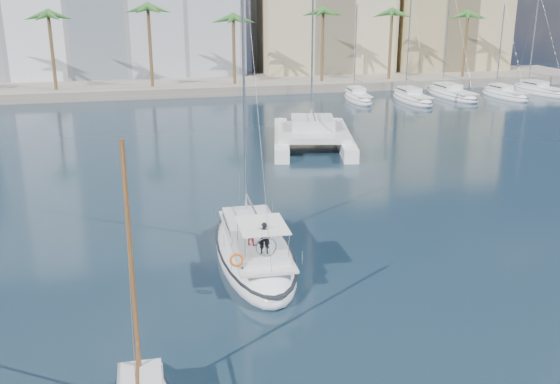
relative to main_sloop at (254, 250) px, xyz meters
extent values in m
plane|color=black|center=(2.11, -1.53, -0.53)|extent=(160.00, 160.00, 0.00)
cube|color=gray|center=(2.11, 59.47, 0.07)|extent=(120.00, 14.00, 1.20)
cube|color=beige|center=(24.11, 68.47, 9.47)|extent=(20.00, 14.00, 20.00)
cube|color=tan|center=(44.11, 66.47, 8.47)|extent=(18.00, 12.00, 18.00)
cylinder|color=brown|center=(2.11, 55.47, 4.72)|extent=(0.44, 0.44, 10.50)
sphere|color=#2E6425|center=(2.11, 55.47, 9.97)|extent=(3.60, 3.60, 3.60)
cylinder|color=brown|center=(36.11, 55.47, 4.72)|extent=(0.44, 0.44, 10.50)
sphere|color=#2E6425|center=(36.11, 55.47, 9.97)|extent=(3.60, 3.60, 3.60)
ellipsoid|color=white|center=(0.00, 0.00, -0.17)|extent=(3.98, 11.67, 2.40)
ellipsoid|color=black|center=(0.00, 0.00, 0.17)|extent=(4.02, 11.78, 0.18)
cube|color=silver|center=(0.00, -0.22, 0.74)|extent=(2.85, 8.75, 0.12)
cube|color=silver|center=(0.03, 1.12, 1.10)|extent=(2.58, 3.85, 0.60)
cube|color=black|center=(0.03, 1.12, 1.12)|extent=(2.59, 3.40, 0.14)
cylinder|color=#B7BABF|center=(0.07, 2.45, 8.39)|extent=(0.15, 0.15, 15.18)
cylinder|color=#B7BABF|center=(0.00, 0.11, 2.30)|extent=(0.23, 4.68, 0.11)
cube|color=silver|center=(-0.06, -2.44, 0.98)|extent=(2.27, 2.95, 0.36)
cube|color=white|center=(-0.06, -2.56, 2.35)|extent=(2.27, 2.95, 0.04)
torus|color=silver|center=(-0.09, -3.56, 1.65)|extent=(0.96, 0.08, 0.96)
torus|color=#DA540B|center=(-1.52, -3.97, 1.35)|extent=(0.63, 0.21, 0.64)
imported|color=black|center=(-0.09, -3.11, 1.92)|extent=(0.63, 0.49, 1.53)
imported|color=#B0201B|center=(-0.50, -1.94, 1.75)|extent=(0.73, 0.70, 1.18)
cylinder|color=brown|center=(-5.85, -10.71, 4.45)|extent=(0.15, 0.15, 8.19)
cylinder|color=brown|center=(-5.87, -12.05, 1.85)|extent=(0.15, 2.68, 0.11)
cube|color=white|center=(7.19, 24.38, 0.02)|extent=(4.14, 13.46, 1.10)
cube|color=white|center=(12.62, 23.16, 0.02)|extent=(4.14, 13.46, 1.10)
cube|color=silver|center=(9.75, 23.11, 0.77)|extent=(7.65, 8.61, 0.50)
cube|color=silver|center=(9.90, 23.77, 1.47)|extent=(4.52, 4.78, 1.00)
cube|color=black|center=(9.90, 23.77, 1.52)|extent=(4.42, 4.25, 0.18)
cylinder|color=#B7BABF|center=(10.35, 25.75, 9.99)|extent=(0.18, 0.18, 18.03)
ellipsoid|color=silver|center=(0.83, 4.89, 0.19)|extent=(0.24, 0.45, 0.21)
sphere|color=silver|center=(0.83, 5.11, 0.21)|extent=(0.12, 0.12, 0.12)
cube|color=gray|center=(0.51, 4.89, 0.22)|extent=(0.52, 0.19, 0.12)
cube|color=gray|center=(1.15, 4.89, 0.22)|extent=(0.52, 0.19, 0.12)
camera|label=1|loc=(-5.38, -28.98, 12.62)|focal=40.00mm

